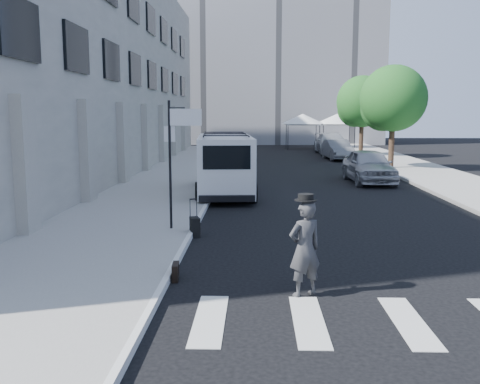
# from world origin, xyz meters

# --- Properties ---
(ground) EXTENTS (120.00, 120.00, 0.00)m
(ground) POSITION_xyz_m (0.00, 0.00, 0.00)
(ground) COLOR black
(ground) RESTS_ON ground
(sidewalk_left) EXTENTS (4.50, 48.00, 0.15)m
(sidewalk_left) POSITION_xyz_m (-4.25, 16.00, 0.07)
(sidewalk_left) COLOR gray
(sidewalk_left) RESTS_ON ground
(sidewalk_right) EXTENTS (4.00, 56.00, 0.15)m
(sidewalk_right) POSITION_xyz_m (9.00, 20.00, 0.07)
(sidewalk_right) COLOR gray
(sidewalk_right) RESTS_ON ground
(building_left) EXTENTS (10.00, 44.00, 12.00)m
(building_left) POSITION_xyz_m (-11.50, 18.00, 6.00)
(building_left) COLOR gray
(building_left) RESTS_ON ground
(building_far) EXTENTS (22.00, 12.00, 25.00)m
(building_far) POSITION_xyz_m (2.00, 50.00, 12.50)
(building_far) COLOR slate
(building_far) RESTS_ON ground
(sign_pole) EXTENTS (1.03, 0.07, 3.50)m
(sign_pole) POSITION_xyz_m (-2.36, 3.20, 2.65)
(sign_pole) COLOR black
(sign_pole) RESTS_ON sidewalk_left
(tree_near) EXTENTS (3.80, 3.83, 6.03)m
(tree_near) POSITION_xyz_m (7.50, 20.15, 3.97)
(tree_near) COLOR black
(tree_near) RESTS_ON ground
(tree_far) EXTENTS (3.80, 3.83, 6.03)m
(tree_far) POSITION_xyz_m (7.50, 29.15, 3.97)
(tree_far) COLOR black
(tree_far) RESTS_ON ground
(tent_left) EXTENTS (4.00, 4.00, 3.20)m
(tent_left) POSITION_xyz_m (4.00, 38.00, 2.71)
(tent_left) COLOR black
(tent_left) RESTS_ON ground
(tent_right) EXTENTS (4.00, 4.00, 3.20)m
(tent_right) POSITION_xyz_m (7.20, 38.50, 2.71)
(tent_right) COLOR black
(tent_right) RESTS_ON ground
(businessman) EXTENTS (0.77, 0.67, 1.77)m
(businessman) POSITION_xyz_m (0.63, -1.80, 0.89)
(businessman) COLOR #363739
(businessman) RESTS_ON ground
(briefcase) EXTENTS (0.15, 0.45, 0.34)m
(briefcase) POSITION_xyz_m (-1.86, -0.95, 0.17)
(briefcase) COLOR black
(briefcase) RESTS_ON ground
(suitcase) EXTENTS (0.33, 0.42, 1.02)m
(suitcase) POSITION_xyz_m (-1.90, 2.83, 0.27)
(suitcase) COLOR black
(suitcase) RESTS_ON ground
(cargo_van) EXTENTS (2.63, 6.51, 2.39)m
(cargo_van) POSITION_xyz_m (-1.52, 10.34, 1.24)
(cargo_van) COLOR white
(cargo_van) RESTS_ON ground
(parked_car_a) EXTENTS (2.08, 4.81, 1.62)m
(parked_car_a) POSITION_xyz_m (5.14, 14.34, 0.81)
(parked_car_a) COLOR #9A9CA1
(parked_car_a) RESTS_ON ground
(parked_car_b) EXTENTS (1.87, 4.41, 1.42)m
(parked_car_b) POSITION_xyz_m (5.53, 26.84, 0.71)
(parked_car_b) COLOR slate
(parked_car_b) RESTS_ON ground
(parked_car_c) EXTENTS (2.40, 5.80, 1.68)m
(parked_car_c) POSITION_xyz_m (5.85, 32.22, 0.84)
(parked_car_c) COLOR #ADB0B6
(parked_car_c) RESTS_ON ground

